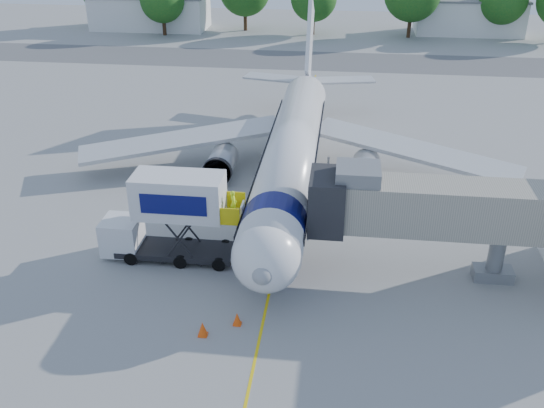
# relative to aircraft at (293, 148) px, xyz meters

# --- Properties ---
(ground) EXTENTS (160.00, 160.00, 0.00)m
(ground) POSITION_rel_aircraft_xyz_m (0.00, -4.12, -2.95)
(ground) COLOR #979794
(ground) RESTS_ON ground
(guidance_line) EXTENTS (0.15, 70.00, 0.01)m
(guidance_line) POSITION_rel_aircraft_xyz_m (0.00, -4.12, -2.94)
(guidance_line) COLOR yellow
(guidance_line) RESTS_ON ground
(taxiway_strip) EXTENTS (120.00, 10.00, 0.01)m
(taxiway_strip) POSITION_rel_aircraft_xyz_m (0.00, 37.88, -2.94)
(taxiway_strip) COLOR #59595B
(taxiway_strip) RESTS_ON ground
(aircraft) EXTENTS (34.17, 37.73, 11.35)m
(aircraft) POSITION_rel_aircraft_xyz_m (0.00, 0.00, 0.00)
(aircraft) COLOR silver
(aircraft) RESTS_ON ground
(jet_bridge) EXTENTS (13.90, 3.20, 6.60)m
(jet_bridge) POSITION_rel_aircraft_xyz_m (7.99, -11.12, 1.39)
(jet_bridge) COLOR #A49E8C
(jet_bridge) RESTS_ON ground
(catering_hiloader) EXTENTS (8.50, 2.44, 5.50)m
(catering_hiloader) POSITION_rel_aircraft_xyz_m (-6.27, -11.12, -0.19)
(catering_hiloader) COLOR black
(catering_hiloader) RESTS_ON ground
(ground_tug) EXTENTS (3.40, 2.09, 1.28)m
(ground_tug) POSITION_rel_aircraft_xyz_m (1.16, -20.87, -2.28)
(ground_tug) COLOR silver
(ground_tug) RESTS_ON ground
(safety_cone_a) EXTENTS (0.45, 0.45, 0.72)m
(safety_cone_a) POSITION_rel_aircraft_xyz_m (-1.29, -16.94, -2.60)
(safety_cone_a) COLOR #FE4F0D
(safety_cone_a) RESTS_ON ground
(safety_cone_b) EXTENTS (0.50, 0.50, 0.80)m
(safety_cone_b) POSITION_rel_aircraft_xyz_m (-2.85, -17.99, -2.56)
(safety_cone_b) COLOR #FE4F0D
(safety_cone_b) RESTS_ON ground
(outbuilding_left) EXTENTS (18.40, 8.40, 5.30)m
(outbuilding_left) POSITION_rel_aircraft_xyz_m (-28.00, 55.88, -0.29)
(outbuilding_left) COLOR silver
(outbuilding_left) RESTS_ON ground
(outbuilding_right) EXTENTS (16.40, 7.40, 5.30)m
(outbuilding_right) POSITION_rel_aircraft_xyz_m (22.00, 57.88, -0.29)
(outbuilding_right) COLOR silver
(outbuilding_right) RESTS_ON ground
(tree_b) EXTENTS (6.67, 6.67, 8.50)m
(tree_b) POSITION_rel_aircraft_xyz_m (-24.42, 50.97, 2.21)
(tree_b) COLOR #382314
(tree_b) RESTS_ON ground
(tree_f) EXTENTS (7.02, 7.02, 8.95)m
(tree_f) POSITION_rel_aircraft_xyz_m (26.16, 55.24, 2.48)
(tree_f) COLOR #382314
(tree_f) RESTS_ON ground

